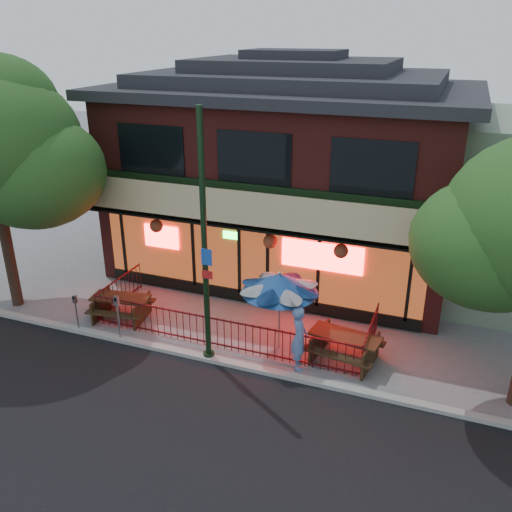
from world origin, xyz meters
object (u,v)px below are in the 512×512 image
(street_light, at_px, (205,256))
(picnic_table_right, at_px, (345,344))
(parking_meter_far, at_px, (76,307))
(parking_meter_near, at_px, (118,311))
(patio_umbrella, at_px, (280,283))
(pedestrian, at_px, (299,338))
(picnic_table_left, at_px, (121,304))

(street_light, relative_size, picnic_table_right, 3.26)
(street_light, xyz_separation_m, parking_meter_far, (-4.39, -0.08, -2.30))
(parking_meter_far, bearing_deg, parking_meter_near, -0.00)
(street_light, height_order, parking_meter_far, street_light)
(picnic_table_right, xyz_separation_m, parking_meter_near, (-6.49, -1.33, 0.46))
(picnic_table_right, height_order, parking_meter_far, parking_meter_far)
(patio_umbrella, height_order, pedestrian, patio_umbrella)
(patio_umbrella, bearing_deg, picnic_table_left, -178.69)
(picnic_table_left, height_order, patio_umbrella, patio_umbrella)
(picnic_table_right, distance_m, patio_umbrella, 2.48)
(street_light, bearing_deg, pedestrian, 11.43)
(picnic_table_right, relative_size, parking_meter_near, 1.44)
(pedestrian, bearing_deg, patio_umbrella, 29.65)
(street_light, height_order, parking_meter_near, street_light)
(parking_meter_near, bearing_deg, patio_umbrella, 15.93)
(street_light, height_order, picnic_table_right, street_light)
(parking_meter_far, bearing_deg, picnic_table_right, 9.44)
(street_light, relative_size, parking_meter_far, 5.58)
(picnic_table_right, xyz_separation_m, parking_meter_far, (-7.99, -1.33, 0.30))
(pedestrian, distance_m, parking_meter_near, 5.41)
(parking_meter_near, bearing_deg, pedestrian, 6.16)
(picnic_table_right, relative_size, parking_meter_far, 1.71)
(patio_umbrella, bearing_deg, street_light, -143.81)
(parking_meter_near, distance_m, parking_meter_far, 1.52)
(pedestrian, bearing_deg, parking_meter_near, 77.29)
(picnic_table_right, bearing_deg, pedestrian, -146.00)
(parking_meter_near, bearing_deg, picnic_table_right, 11.58)
(picnic_table_right, height_order, patio_umbrella, patio_umbrella)
(parking_meter_near, bearing_deg, parking_meter_far, 180.00)
(patio_umbrella, distance_m, parking_meter_far, 6.33)
(patio_umbrella, distance_m, parking_meter_near, 4.87)
(patio_umbrella, relative_size, pedestrian, 1.33)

